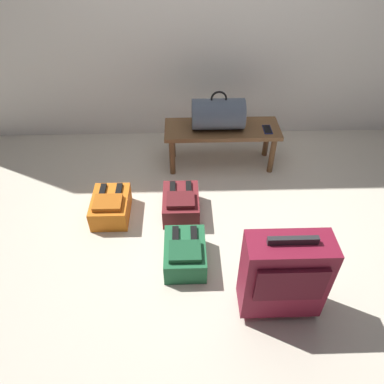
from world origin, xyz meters
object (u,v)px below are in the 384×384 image
at_px(suitcase_upright_burgundy, 284,275).
at_px(backpack_green, 185,253).
at_px(backpack_orange, 111,206).
at_px(backpack_maroon, 181,204).
at_px(bench, 222,133).
at_px(cell_phone, 267,129).
at_px(duffel_bag_slate, 218,114).

bearing_deg(suitcase_upright_burgundy, backpack_green, 146.47).
xyz_separation_m(backpack_orange, backpack_maroon, (0.55, 0.01, 0.00)).
xyz_separation_m(suitcase_upright_burgundy, backpack_green, (-0.56, 0.37, -0.23)).
xyz_separation_m(bench, cell_phone, (0.38, -0.05, 0.06)).
distance_m(bench, suitcase_upright_burgundy, 1.53).
bearing_deg(cell_phone, backpack_maroon, -141.64).
height_order(bench, suitcase_upright_burgundy, suitcase_upright_burgundy).
bearing_deg(backpack_maroon, bench, 60.33).
xyz_separation_m(cell_phone, backpack_maroon, (-0.75, -0.60, -0.30)).
distance_m(suitcase_upright_burgundy, backpack_orange, 1.44).
height_order(cell_phone, suitcase_upright_burgundy, suitcase_upright_burgundy).
distance_m(suitcase_upright_burgundy, backpack_green, 0.71).
relative_size(duffel_bag_slate, backpack_green, 1.16).
xyz_separation_m(duffel_bag_slate, cell_phone, (0.43, -0.05, -0.13)).
bearing_deg(cell_phone, bench, 172.42).
relative_size(backpack_orange, backpack_green, 1.00).
height_order(bench, duffel_bag_slate, duffel_bag_slate).
distance_m(backpack_orange, backpack_maroon, 0.55).
height_order(cell_phone, backpack_maroon, cell_phone).
relative_size(bench, backpack_maroon, 2.63).
xyz_separation_m(duffel_bag_slate, backpack_orange, (-0.87, -0.66, -0.42)).
bearing_deg(backpack_maroon, cell_phone, 38.36).
height_order(duffel_bag_slate, backpack_orange, duffel_bag_slate).
relative_size(duffel_bag_slate, backpack_maroon, 1.16).
xyz_separation_m(suitcase_upright_burgundy, backpack_maroon, (-0.58, 0.87, -0.23)).
bearing_deg(suitcase_upright_burgundy, backpack_orange, 142.88).
xyz_separation_m(cell_phone, suitcase_upright_burgundy, (-0.17, -1.46, -0.06)).
height_order(bench, cell_phone, cell_phone).
relative_size(backpack_green, backpack_maroon, 1.00).
bearing_deg(cell_phone, backpack_green, -123.63).
height_order(backpack_orange, backpack_green, same).
bearing_deg(backpack_green, cell_phone, 56.37).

